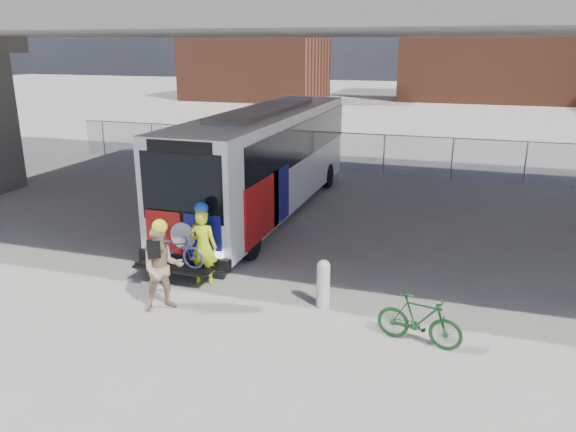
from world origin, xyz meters
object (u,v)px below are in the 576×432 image
at_px(bus, 266,154).
at_px(cyclist_tan, 162,267).
at_px(bollard, 323,282).
at_px(cyclist_hivis, 203,245).
at_px(bike_parked, 419,320).

height_order(bus, cyclist_tan, bus).
xyz_separation_m(bollard, cyclist_hivis, (-3.15, 0.36, 0.41)).
height_order(cyclist_hivis, bike_parked, cyclist_hivis).
height_order(bollard, cyclist_hivis, cyclist_hivis).
relative_size(bollard, cyclist_hivis, 0.54).
distance_m(bollard, bike_parked, 2.45).
height_order(bus, bollard, bus).
distance_m(bollard, cyclist_hivis, 3.20).
distance_m(bus, cyclist_tan, 7.97).
xyz_separation_m(bus, bollard, (3.83, -6.68, -1.50)).
xyz_separation_m(cyclist_hivis, cyclist_tan, (-0.23, -1.55, -0.02)).
bearing_deg(cyclist_hivis, bus, -89.34).
bearing_deg(bus, cyclist_hivis, -83.90).
relative_size(bollard, bike_parked, 0.66).
bearing_deg(bollard, cyclist_tan, -160.49).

